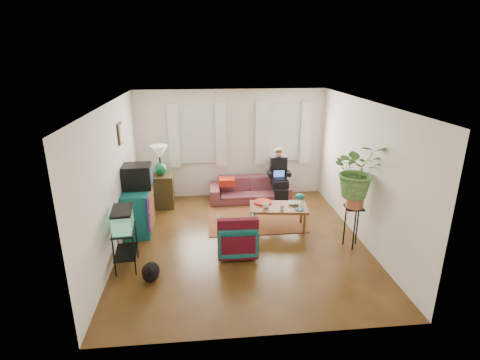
{
  "coord_description": "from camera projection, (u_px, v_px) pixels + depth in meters",
  "views": [
    {
      "loc": [
        -0.68,
        -6.29,
        3.41
      ],
      "look_at": [
        0.0,
        0.4,
        1.1
      ],
      "focal_mm": 28.0,
      "sensor_mm": 36.0,
      "label": 1
    }
  ],
  "objects": [
    {
      "name": "floor",
      "position": [
        242.0,
        242.0,
        7.09
      ],
      "size": [
        4.5,
        5.0,
        0.01
      ],
      "primitive_type": "cube",
      "color": "#4F2B14",
      "rests_on": "ground"
    },
    {
      "name": "window_right",
      "position": [
        283.0,
        133.0,
        9.04
      ],
      "size": [
        1.08,
        0.04,
        1.38
      ],
      "primitive_type": "cube",
      "color": "white",
      "rests_on": "wall_back"
    },
    {
      "name": "ceiling",
      "position": [
        242.0,
        103.0,
        6.24
      ],
      "size": [
        4.5,
        5.0,
        0.01
      ],
      "primitive_type": "cube",
      "color": "white",
      "rests_on": "wall_back"
    },
    {
      "name": "picture_frame",
      "position": [
        121.0,
        134.0,
        7.04
      ],
      "size": [
        0.04,
        0.32,
        0.4
      ],
      "primitive_type": "cube",
      "color": "#3D2616",
      "rests_on": "wall_left"
    },
    {
      "name": "table_lamp",
      "position": [
        160.0,
        161.0,
        8.37
      ],
      "size": [
        0.4,
        0.4,
        0.7
      ],
      "primitive_type": null,
      "rotation": [
        0.0,
        0.0,
        0.01
      ],
      "color": "white",
      "rests_on": "side_table"
    },
    {
      "name": "dresser",
      "position": [
        139.0,
        210.0,
        7.41
      ],
      "size": [
        0.52,
        0.99,
        0.88
      ],
      "primitive_type": "cube",
      "rotation": [
        0.0,
        0.0,
        0.03
      ],
      "color": "navy",
      "rests_on": "floor"
    },
    {
      "name": "birdcage",
      "position": [
        300.0,
        202.0,
        7.29
      ],
      "size": [
        0.21,
        0.21,
        0.33
      ],
      "primitive_type": null,
      "rotation": [
        0.0,
        0.0,
        -0.12
      ],
      "color": "#115B6B",
      "rests_on": "coffee_table"
    },
    {
      "name": "coffee_table",
      "position": [
        278.0,
        217.0,
        7.58
      ],
      "size": [
        1.21,
        0.76,
        0.47
      ],
      "primitive_type": "cube",
      "rotation": [
        0.0,
        0.0,
        -0.12
      ],
      "color": "brown",
      "rests_on": "floor"
    },
    {
      "name": "seated_person",
      "position": [
        279.0,
        177.0,
        8.93
      ],
      "size": [
        0.49,
        0.6,
        1.15
      ],
      "primitive_type": null,
      "rotation": [
        0.0,
        0.0,
        -0.01
      ],
      "color": "black",
      "rests_on": "sofa"
    },
    {
      "name": "aquarium_stand",
      "position": [
        126.0,
        248.0,
        6.15
      ],
      "size": [
        0.4,
        0.65,
        0.69
      ],
      "primitive_type": "cube",
      "rotation": [
        0.0,
        0.0,
        0.09
      ],
      "color": "black",
      "rests_on": "floor"
    },
    {
      "name": "curtains_right",
      "position": [
        283.0,
        134.0,
        8.96
      ],
      "size": [
        1.36,
        0.06,
        1.5
      ],
      "primitive_type": "cube",
      "color": "white",
      "rests_on": "wall_back"
    },
    {
      "name": "area_rug",
      "position": [
        254.0,
        218.0,
        8.08
      ],
      "size": [
        2.0,
        1.6,
        0.01
      ],
      "primitive_type": "cube",
      "rotation": [
        0.0,
        0.0,
        -0.0
      ],
      "color": "brown",
      "rests_on": "floor"
    },
    {
      "name": "cup_a",
      "position": [
        266.0,
        206.0,
        7.39
      ],
      "size": [
        0.14,
        0.14,
        0.1
      ],
      "primitive_type": "imported",
      "rotation": [
        0.0,
        0.0,
        -0.12
      ],
      "color": "white",
      "rests_on": "coffee_table"
    },
    {
      "name": "armchair",
      "position": [
        237.0,
        235.0,
        6.59
      ],
      "size": [
        0.68,
        0.64,
        0.69
      ],
      "primitive_type": "imported",
      "rotation": [
        0.0,
        0.0,
        3.13
      ],
      "color": "#126171",
      "rests_on": "floor"
    },
    {
      "name": "plant_stand",
      "position": [
        352.0,
        227.0,
        6.8
      ],
      "size": [
        0.36,
        0.36,
        0.78
      ],
      "primitive_type": "cube",
      "rotation": [
        0.0,
        0.0,
        -0.09
      ],
      "color": "black",
      "rests_on": "floor"
    },
    {
      "name": "serape_throw",
      "position": [
        238.0,
        235.0,
        6.29
      ],
      "size": [
        0.7,
        0.17,
        0.57
      ],
      "primitive_type": "cube",
      "rotation": [
        0.0,
        0.0,
        -0.01
      ],
      "color": "#9E0A0A",
      "rests_on": "armchair"
    },
    {
      "name": "crt_tv",
      "position": [
        137.0,
        176.0,
        7.29
      ],
      "size": [
        0.55,
        0.5,
        0.47
      ],
      "primitive_type": "cube",
      "rotation": [
        0.0,
        0.0,
        0.03
      ],
      "color": "black",
      "rests_on": "dresser"
    },
    {
      "name": "wall_right",
      "position": [
        364.0,
        173.0,
        6.88
      ],
      "size": [
        0.01,
        5.0,
        2.6
      ],
      "primitive_type": "cube",
      "color": "silver",
      "rests_on": "floor"
    },
    {
      "name": "potted_plant",
      "position": [
        357.0,
        178.0,
        6.5
      ],
      "size": [
        0.96,
        0.85,
        0.99
      ],
      "primitive_type": "imported",
      "rotation": [
        0.0,
        0.0,
        -0.09
      ],
      "color": "#599947",
      "rests_on": "plant_stand"
    },
    {
      "name": "black_cat",
      "position": [
        151.0,
        270.0,
        5.84
      ],
      "size": [
        0.34,
        0.46,
        0.36
      ],
      "primitive_type": "ellipsoid",
      "rotation": [
        0.0,
        0.0,
        -0.16
      ],
      "color": "black",
      "rests_on": "floor"
    },
    {
      "name": "sofa",
      "position": [
        250.0,
        186.0,
        8.94
      ],
      "size": [
        1.93,
        0.78,
        0.75
      ],
      "primitive_type": "imported",
      "rotation": [
        0.0,
        0.0,
        -0.01
      ],
      "color": "brown",
      "rests_on": "floor"
    },
    {
      "name": "aquarium",
      "position": [
        123.0,
        219.0,
        5.98
      ],
      "size": [
        0.36,
        0.59,
        0.36
      ],
      "primitive_type": "cube",
      "rotation": [
        0.0,
        0.0,
        0.09
      ],
      "color": "#7FD899",
      "rests_on": "aquarium_stand"
    },
    {
      "name": "wall_left",
      "position": [
        113.0,
        181.0,
        6.45
      ],
      "size": [
        0.01,
        5.0,
        2.6
      ],
      "primitive_type": "cube",
      "color": "silver",
      "rests_on": "floor"
    },
    {
      "name": "wall_back",
      "position": [
        231.0,
        144.0,
        9.02
      ],
      "size": [
        4.5,
        0.01,
        2.6
      ],
      "primitive_type": "cube",
      "color": "silver",
      "rests_on": "floor"
    },
    {
      "name": "bowl",
      "position": [
        294.0,
        203.0,
        7.59
      ],
      "size": [
        0.25,
        0.25,
        0.06
      ],
      "primitive_type": "imported",
      "rotation": [
        0.0,
        0.0,
        -0.12
      ],
      "color": "white",
      "rests_on": "coffee_table"
    },
    {
      "name": "window_left",
      "position": [
        198.0,
        135.0,
        8.84
      ],
      "size": [
        1.08,
        0.04,
        1.38
      ],
      "primitive_type": "cube",
      "color": "white",
      "rests_on": "wall_back"
    },
    {
      "name": "curtains_left",
      "position": [
        197.0,
        135.0,
        8.77
      ],
      "size": [
        1.36,
        0.06,
        1.5
      ],
      "primitive_type": "cube",
      "color": "white",
      "rests_on": "wall_back"
    },
    {
      "name": "snack_tray",
      "position": [
        263.0,
        202.0,
        7.65
      ],
      "size": [
        0.39,
        0.39,
        0.04
      ],
      "primitive_type": "cylinder",
      "rotation": [
        0.0,
        0.0,
        -0.12
      ],
      "color": "#B21414",
      "rests_on": "coffee_table"
    },
    {
      "name": "cup_b",
      "position": [
        282.0,
        208.0,
        7.31
      ],
      "size": [
        0.12,
        0.12,
        0.1
      ],
      "primitive_type": "imported",
      "rotation": [
        0.0,
        0.0,
        -0.12
      ],
      "color": "beige",
      "rests_on": "coffee_table"
    },
    {
      "name": "wall_front",
      "position": [
        265.0,
        245.0,
        4.32
      ],
      "size": [
        4.5,
        0.01,
        2.6
      ],
      "primitive_type": "cube",
      "color": "silver",
      "rests_on": "floor"
    },
    {
      "name": "side_table",
      "position": [
        162.0,
        191.0,
        8.6
      ],
      "size": [
        0.53,
        0.53,
        0.76
      ],
      "primitive_type": "cube",
      "rotation": [
        0.0,
        0.0,
        0.01
      ],
      "color": "#382715",
      "rests_on": "floor"
    }
  ]
}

